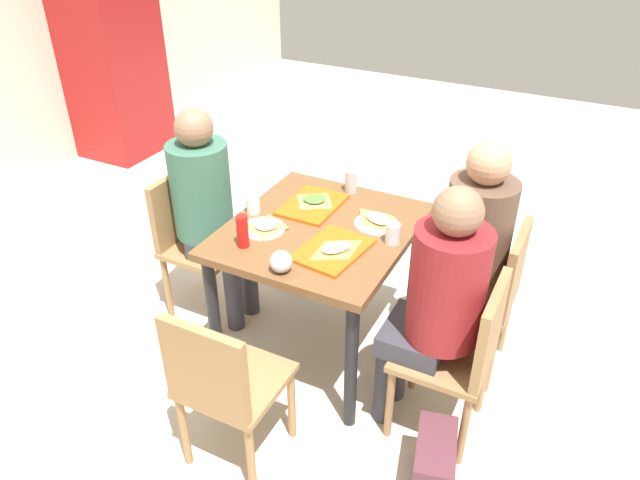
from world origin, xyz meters
The scene contains 24 objects.
ground_plane centered at (0.00, 0.00, -0.01)m, with size 10.00×10.00×0.02m, color beige.
main_table centered at (0.00, 0.00, 0.65)m, with size 0.98×0.87×0.76m.
chair_near_left centered at (-0.24, -0.82, 0.49)m, with size 0.40×0.40×0.84m.
chair_near_right centered at (0.24, -0.82, 0.49)m, with size 0.40×0.40×0.84m.
chair_far_side centered at (0.00, 0.82, 0.49)m, with size 0.40×0.40×0.84m.
chair_left_end centered at (-0.87, 0.00, 0.49)m, with size 0.40×0.40×0.84m.
person_in_red centered at (-0.24, -0.68, 0.73)m, with size 0.32×0.42×1.25m.
person_in_brown_jacket centered at (0.24, -0.68, 0.73)m, with size 0.32×0.42×1.25m.
person_far_side centered at (0.00, 0.68, 0.73)m, with size 0.32×0.42×1.25m.
tray_red_near centered at (-0.17, -0.15, 0.77)m, with size 0.36×0.26×0.02m, color #D85914.
tray_red_far centered at (0.17, 0.13, 0.77)m, with size 0.36×0.26×0.02m, color #D85914.
paper_plate_center centered at (-0.15, 0.24, 0.76)m, with size 0.22×0.22×0.01m, color white.
paper_plate_near_edge centered at (0.15, -0.24, 0.76)m, with size 0.22×0.22×0.01m, color white.
pizza_slice_a centered at (-0.17, -0.17, 0.79)m, with size 0.25×0.22×0.02m.
pizza_slice_b centered at (0.20, 0.13, 0.79)m, with size 0.19×0.20×0.02m.
pizza_slice_c centered at (-0.13, 0.23, 0.78)m, with size 0.22×0.22×0.02m.
pizza_slice_d centered at (0.17, -0.23, 0.78)m, with size 0.23×0.26×0.02m.
plastic_cup_a centered at (-0.02, 0.37, 0.81)m, with size 0.07×0.07×0.10m, color white.
plastic_cup_b centered at (0.02, -0.37, 0.81)m, with size 0.07×0.07×0.10m, color white.
soda_can centered at (0.41, 0.02, 0.82)m, with size 0.07×0.07×0.12m, color #B7BCC6.
condiment_bottle centered at (-0.32, 0.24, 0.84)m, with size 0.06×0.06×0.16m, color red.
foil_bundle centered at (-0.41, -0.02, 0.81)m, with size 0.10×0.10×0.10m, color silver.
handbag centered at (-0.59, -0.83, 0.14)m, with size 0.32×0.16×0.28m, color #592D38.
drink_fridge centered at (1.62, 2.85, 0.95)m, with size 0.70×0.60×1.90m, color maroon.
Camera 1 is at (-2.25, -1.14, 2.26)m, focal length 33.52 mm.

